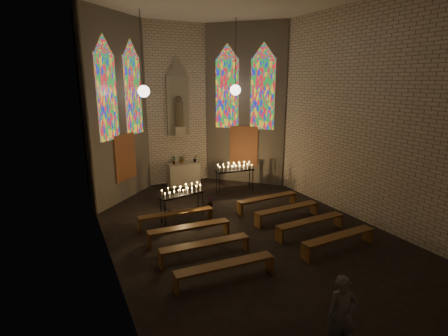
{
  "coord_description": "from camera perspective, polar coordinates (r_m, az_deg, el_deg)",
  "views": [
    {
      "loc": [
        -4.97,
        -8.96,
        4.61
      ],
      "look_at": [
        -0.14,
        0.99,
        1.81
      ],
      "focal_mm": 28.0,
      "sensor_mm": 36.0,
      "label": 1
    }
  ],
  "objects": [
    {
      "name": "floor",
      "position": [
        11.24,
        2.88,
        -10.03
      ],
      "size": [
        12.0,
        12.0,
        0.0
      ],
      "primitive_type": "plane",
      "color": "black",
      "rests_on": "ground"
    },
    {
      "name": "votive_stand_right",
      "position": [
        14.51,
        1.78,
        -0.07
      ],
      "size": [
        1.66,
        0.5,
        1.2
      ],
      "rotation": [
        0.0,
        0.0,
        -0.07
      ],
      "color": "black",
      "rests_on": "ground"
    },
    {
      "name": "flower_vase_right",
      "position": [
        15.74,
        -4.74,
        1.54
      ],
      "size": [
        0.21,
        0.19,
        0.34
      ],
      "primitive_type": "imported",
      "rotation": [
        0.0,
        0.0,
        0.2
      ],
      "color": "#4C723F",
      "rests_on": "altar"
    },
    {
      "name": "flower_vase_left",
      "position": [
        15.47,
        -8.23,
        1.3
      ],
      "size": [
        0.22,
        0.16,
        0.39
      ],
      "primitive_type": "imported",
      "rotation": [
        0.0,
        0.0,
        -0.09
      ],
      "color": "#4C723F",
      "rests_on": "altar"
    },
    {
      "name": "visitor",
      "position": [
        6.76,
        18.66,
        -21.84
      ],
      "size": [
        0.61,
        0.5,
        1.43
      ],
      "primitive_type": "imported",
      "rotation": [
        0.0,
        0.0,
        -0.35
      ],
      "color": "#474850",
      "rests_on": "ground"
    },
    {
      "name": "pew_left_1",
      "position": [
        10.43,
        -5.71,
        -9.81
      ],
      "size": [
        2.45,
        0.45,
        0.47
      ],
      "rotation": [
        0.0,
        0.0,
        -0.05
      ],
      "color": "brown",
      "rests_on": "ground"
    },
    {
      "name": "altar",
      "position": [
        15.79,
        -6.65,
        -0.98
      ],
      "size": [
        1.4,
        0.6,
        1.0
      ],
      "primitive_type": "cube",
      "color": "#BBB098",
      "rests_on": "ground"
    },
    {
      "name": "pew_right_3",
      "position": [
        10.31,
        18.28,
        -10.79
      ],
      "size": [
        2.45,
        0.45,
        0.47
      ],
      "rotation": [
        0.0,
        0.0,
        0.05
      ],
      "color": "brown",
      "rests_on": "ground"
    },
    {
      "name": "votive_stand_left",
      "position": [
        11.73,
        -6.89,
        -3.96
      ],
      "size": [
        1.59,
        0.67,
        1.14
      ],
      "rotation": [
        0.0,
        0.0,
        0.2
      ],
      "color": "black",
      "rests_on": "ground"
    },
    {
      "name": "pew_left_0",
      "position": [
        11.47,
        -7.81,
        -7.57
      ],
      "size": [
        2.45,
        0.45,
        0.47
      ],
      "rotation": [
        0.0,
        0.0,
        -0.05
      ],
      "color": "brown",
      "rests_on": "ground"
    },
    {
      "name": "aisle_flower_pot",
      "position": [
        13.03,
        -2.27,
        -5.61
      ],
      "size": [
        0.22,
        0.22,
        0.39
      ],
      "primitive_type": "imported",
      "rotation": [
        0.0,
        0.0,
        -0.0
      ],
      "color": "#4C723F",
      "rests_on": "ground"
    },
    {
      "name": "pew_left_3",
      "position": [
        8.45,
        0.2,
        -15.84
      ],
      "size": [
        2.45,
        0.45,
        0.47
      ],
      "rotation": [
        0.0,
        0.0,
        -0.05
      ],
      "color": "brown",
      "rests_on": "ground"
    },
    {
      "name": "pew_right_2",
      "position": [
        11.11,
        13.97,
        -8.62
      ],
      "size": [
        2.45,
        0.45,
        0.47
      ],
      "rotation": [
        0.0,
        0.0,
        0.05
      ],
      "color": "brown",
      "rests_on": "ground"
    },
    {
      "name": "room",
      "position": [
        13.33,
        -4.02,
        10.33
      ],
      "size": [
        8.22,
        12.43,
        7.0
      ],
      "color": "beige",
      "rests_on": "ground"
    },
    {
      "name": "flower_vase_center",
      "position": [
        15.66,
        -6.9,
        1.46
      ],
      "size": [
        0.41,
        0.39,
        0.36
      ],
      "primitive_type": "imported",
      "rotation": [
        0.0,
        0.0,
        -0.41
      ],
      "color": "#4C723F",
      "rests_on": "altar"
    },
    {
      "name": "pew_right_1",
      "position": [
        11.98,
        10.3,
        -6.71
      ],
      "size": [
        2.45,
        0.45,
        0.47
      ],
      "rotation": [
        0.0,
        0.0,
        0.05
      ],
      "color": "brown",
      "rests_on": "ground"
    },
    {
      "name": "pew_left_2",
      "position": [
        9.41,
        -3.1,
        -12.52
      ],
      "size": [
        2.45,
        0.45,
        0.47
      ],
      "rotation": [
        0.0,
        0.0,
        -0.05
      ],
      "color": "brown",
      "rests_on": "ground"
    },
    {
      "name": "pew_right_0",
      "position": [
        12.9,
        7.16,
        -5.05
      ],
      "size": [
        2.45,
        0.45,
        0.47
      ],
      "rotation": [
        0.0,
        0.0,
        0.05
      ],
      "color": "brown",
      "rests_on": "ground"
    }
  ]
}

